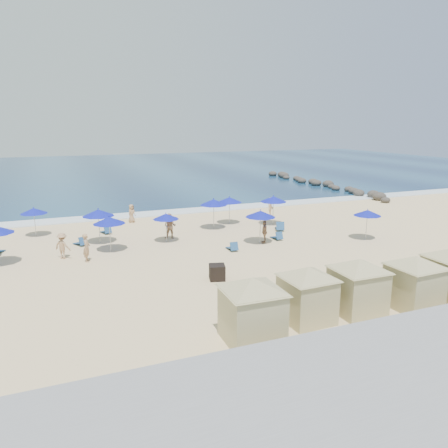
{
  "coord_description": "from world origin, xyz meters",
  "views": [
    {
      "loc": [
        -9.8,
        -23.8,
        8.29
      ],
      "look_at": [
        1.15,
        3.0,
        1.56
      ],
      "focal_mm": 35.0,
      "sensor_mm": 36.0,
      "label": 1
    }
  ],
  "objects_px": {
    "beachgoer_3": "(271,207)",
    "beachgoer_4": "(132,213)",
    "umbrella_10": "(367,213)",
    "umbrella_6": "(229,200)",
    "umbrella_7": "(260,214)",
    "trash_bin": "(217,272)",
    "umbrella_2": "(34,211)",
    "umbrella_4": "(98,213)",
    "cabana_1": "(307,287)",
    "beachgoer_2": "(264,232)",
    "beachgoer_0": "(87,248)",
    "umbrella_3": "(109,220)",
    "cabana_0": "(252,301)",
    "umbrella_9": "(273,199)",
    "beachgoer_1": "(170,226)",
    "umbrella_5": "(166,216)",
    "umbrella_8": "(214,202)",
    "rock_jetty": "(320,184)",
    "beachgoer_5": "(63,246)",
    "cabana_3": "(415,275)",
    "cabana_2": "(358,279)"
  },
  "relations": [
    {
      "from": "beachgoer_0",
      "to": "beachgoer_1",
      "type": "height_order",
      "value": "beachgoer_1"
    },
    {
      "from": "beachgoer_3",
      "to": "beachgoer_4",
      "type": "height_order",
      "value": "beachgoer_3"
    },
    {
      "from": "rock_jetty",
      "to": "beachgoer_5",
      "type": "xyz_separation_m",
      "value": [
        -33.24,
        -20.71,
        0.46
      ]
    },
    {
      "from": "cabana_0",
      "to": "beachgoer_3",
      "type": "height_order",
      "value": "cabana_0"
    },
    {
      "from": "trash_bin",
      "to": "umbrella_2",
      "type": "height_order",
      "value": "umbrella_2"
    },
    {
      "from": "rock_jetty",
      "to": "cabana_2",
      "type": "xyz_separation_m",
      "value": [
        -21.44,
        -34.11,
        1.21
      ]
    },
    {
      "from": "cabana_2",
      "to": "cabana_3",
      "type": "bearing_deg",
      "value": -11.35
    },
    {
      "from": "umbrella_4",
      "to": "umbrella_7",
      "type": "xyz_separation_m",
      "value": [
        10.44,
        -4.31,
        -0.07
      ]
    },
    {
      "from": "umbrella_7",
      "to": "umbrella_9",
      "type": "distance_m",
      "value": 5.97
    },
    {
      "from": "beachgoer_1",
      "to": "beachgoer_3",
      "type": "distance_m",
      "value": 11.21
    },
    {
      "from": "rock_jetty",
      "to": "umbrella_8",
      "type": "distance_m",
      "value": 27.57
    },
    {
      "from": "beachgoer_4",
      "to": "beachgoer_5",
      "type": "bearing_deg",
      "value": -163.42
    },
    {
      "from": "rock_jetty",
      "to": "umbrella_8",
      "type": "height_order",
      "value": "umbrella_8"
    },
    {
      "from": "cabana_3",
      "to": "umbrella_7",
      "type": "relative_size",
      "value": 1.78
    },
    {
      "from": "cabana_2",
      "to": "umbrella_6",
      "type": "xyz_separation_m",
      "value": [
        1.62,
        18.4,
        0.46
      ]
    },
    {
      "from": "umbrella_10",
      "to": "beachgoer_4",
      "type": "height_order",
      "value": "umbrella_10"
    },
    {
      "from": "umbrella_8",
      "to": "umbrella_9",
      "type": "xyz_separation_m",
      "value": [
        5.08,
        -0.51,
        0.0
      ]
    },
    {
      "from": "umbrella_10",
      "to": "beachgoer_5",
      "type": "xyz_separation_m",
      "value": [
        -20.67,
        3.4,
        -1.13
      ]
    },
    {
      "from": "cabana_3",
      "to": "umbrella_8",
      "type": "bearing_deg",
      "value": 99.53
    },
    {
      "from": "cabana_0",
      "to": "umbrella_5",
      "type": "xyz_separation_m",
      "value": [
        0.71,
        15.42,
        0.2
      ]
    },
    {
      "from": "umbrella_4",
      "to": "umbrella_9",
      "type": "bearing_deg",
      "value": 1.79
    },
    {
      "from": "cabana_3",
      "to": "trash_bin",
      "type": "bearing_deg",
      "value": 135.74
    },
    {
      "from": "trash_bin",
      "to": "cabana_0",
      "type": "relative_size",
      "value": 0.18
    },
    {
      "from": "umbrella_2",
      "to": "umbrella_10",
      "type": "relative_size",
      "value": 0.98
    },
    {
      "from": "umbrella_10",
      "to": "umbrella_3",
      "type": "bearing_deg",
      "value": 167.53
    },
    {
      "from": "trash_bin",
      "to": "umbrella_8",
      "type": "bearing_deg",
      "value": 85.1
    },
    {
      "from": "cabana_2",
      "to": "cabana_3",
      "type": "xyz_separation_m",
      "value": [
        2.72,
        -0.55,
        -0.01
      ]
    },
    {
      "from": "umbrella_2",
      "to": "beachgoer_0",
      "type": "distance_m",
      "value": 8.49
    },
    {
      "from": "umbrella_9",
      "to": "beachgoer_5",
      "type": "height_order",
      "value": "umbrella_9"
    },
    {
      "from": "umbrella_9",
      "to": "beachgoer_5",
      "type": "xyz_separation_m",
      "value": [
        -16.62,
        -3.29,
        -1.33
      ]
    },
    {
      "from": "rock_jetty",
      "to": "umbrella_3",
      "type": "relative_size",
      "value": 11.05
    },
    {
      "from": "umbrella_4",
      "to": "umbrella_10",
      "type": "relative_size",
      "value": 1.11
    },
    {
      "from": "rock_jetty",
      "to": "cabana_3",
      "type": "bearing_deg",
      "value": -118.38
    },
    {
      "from": "umbrella_4",
      "to": "cabana_3",
      "type": "bearing_deg",
      "value": -54.57
    },
    {
      "from": "umbrella_6",
      "to": "beachgoer_3",
      "type": "relative_size",
      "value": 1.31
    },
    {
      "from": "cabana_1",
      "to": "umbrella_8",
      "type": "bearing_deg",
      "value": 82.34
    },
    {
      "from": "rock_jetty",
      "to": "umbrella_3",
      "type": "distance_m",
      "value": 36.42
    },
    {
      "from": "umbrella_6",
      "to": "umbrella_7",
      "type": "xyz_separation_m",
      "value": [
        -0.4,
        -6.47,
        0.08
      ]
    },
    {
      "from": "umbrella_3",
      "to": "beachgoer_2",
      "type": "xyz_separation_m",
      "value": [
        10.35,
        -2.02,
        -1.28
      ]
    },
    {
      "from": "umbrella_10",
      "to": "beachgoer_0",
      "type": "relative_size",
      "value": 1.28
    },
    {
      "from": "cabana_1",
      "to": "beachgoer_2",
      "type": "distance_m",
      "value": 12.49
    },
    {
      "from": "rock_jetty",
      "to": "beachgoer_4",
      "type": "relative_size",
      "value": 17.04
    },
    {
      "from": "trash_bin",
      "to": "umbrella_7",
      "type": "bearing_deg",
      "value": 61.27
    },
    {
      "from": "cabana_2",
      "to": "umbrella_9",
      "type": "height_order",
      "value": "cabana_2"
    },
    {
      "from": "umbrella_6",
      "to": "umbrella_7",
      "type": "bearing_deg",
      "value": -93.53
    },
    {
      "from": "beachgoer_1",
      "to": "beachgoer_3",
      "type": "height_order",
      "value": "beachgoer_1"
    },
    {
      "from": "umbrella_10",
      "to": "beachgoer_0",
      "type": "distance_m",
      "value": 19.49
    },
    {
      "from": "cabana_1",
      "to": "umbrella_5",
      "type": "bearing_deg",
      "value": 98.6
    },
    {
      "from": "beachgoer_5",
      "to": "cabana_3",
      "type": "bearing_deg",
      "value": 176.87
    },
    {
      "from": "trash_bin",
      "to": "umbrella_3",
      "type": "relative_size",
      "value": 0.34
    }
  ]
}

